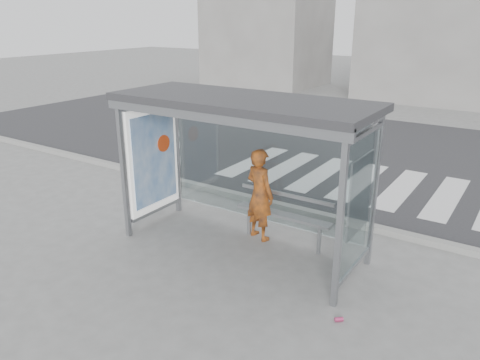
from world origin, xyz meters
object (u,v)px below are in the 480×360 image
at_px(bench, 284,215).
at_px(soda_can, 339,319).
at_px(bus_shelter, 224,134).
at_px(person, 260,194).

distance_m(bench, soda_can, 2.38).
xyz_separation_m(bus_shelter, bench, (0.87, 0.52, -1.44)).
distance_m(person, soda_can, 2.78).
height_order(person, bench, person).
bearing_deg(bus_shelter, person, 50.07).
xyz_separation_m(bus_shelter, soda_can, (2.57, -1.07, -1.95)).
xyz_separation_m(bench, soda_can, (1.70, -1.59, -0.52)).
height_order(bus_shelter, person, bus_shelter).
bearing_deg(bench, person, -175.52).
bearing_deg(soda_can, person, 144.38).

